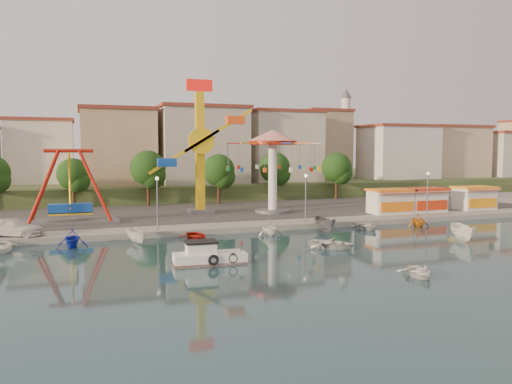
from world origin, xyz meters
name	(u,v)px	position (x,y,z in m)	size (l,w,h in m)	color
ground	(283,257)	(0.00, 0.00, 0.00)	(200.00, 200.00, 0.00)	#16313D
quay_deck	(162,192)	(0.00, 62.00, 0.30)	(200.00, 100.00, 0.60)	#9E998E
asphalt_pad	(199,208)	(0.00, 30.00, 0.60)	(90.00, 28.00, 0.01)	#4C4944
hill_terrace	(158,184)	(0.00, 67.00, 1.50)	(200.00, 60.00, 3.00)	#384C26
pirate_ship_ride	(70,188)	(-16.16, 21.07, 4.39)	(10.00, 5.00, 8.00)	#59595E
kamikaze_tower	(204,151)	(-0.55, 24.39, 8.36)	(8.72, 3.10, 16.50)	#59595E
wave_swinger	(273,152)	(7.73, 22.22, 8.20)	(11.60, 11.60, 10.40)	#59595E
booth_left	(390,201)	(21.17, 16.49, 2.16)	(5.40, 3.78, 3.08)	white
booth_mid	(424,200)	(26.30, 16.49, 2.16)	(5.40, 3.78, 3.08)	white
booth_right	(474,198)	(34.30, 16.49, 2.16)	(5.40, 3.78, 3.08)	white
lamp_post_1	(157,205)	(-8.00, 13.00, 3.10)	(0.14, 0.14, 5.00)	#59595E
lamp_post_2	(306,200)	(8.00, 13.00, 3.10)	(0.14, 0.14, 5.00)	#59595E
lamp_post_3	(428,195)	(24.00, 13.00, 3.10)	(0.14, 0.14, 5.00)	#59595E
tree_1	(73,174)	(-16.00, 36.24, 5.20)	(4.35, 4.35, 6.80)	#382314
tree_2	(148,168)	(-6.00, 35.81, 5.92)	(5.02, 5.02, 7.85)	#382314
tree_3	(219,170)	(4.00, 34.36, 5.55)	(4.68, 4.68, 7.32)	#382314
tree_4	(275,167)	(14.00, 37.35, 5.75)	(4.86, 4.86, 7.60)	#382314
tree_5	(337,167)	(24.00, 35.54, 5.71)	(4.83, 4.83, 7.54)	#382314
building_1	(39,157)	(-21.33, 51.38, 7.32)	(12.33, 9.01, 8.63)	silver
building_2	(122,149)	(-8.19, 51.96, 8.62)	(11.95, 9.28, 11.23)	tan
building_3	(206,155)	(5.60, 48.80, 7.60)	(12.59, 10.50, 9.20)	beige
building_4	(271,155)	(19.07, 52.20, 7.62)	(10.75, 9.23, 9.24)	beige
building_5	(338,150)	(32.37, 50.33, 8.61)	(12.77, 10.96, 11.21)	tan
building_6	(395,147)	(44.15, 48.77, 9.18)	(8.23, 8.98, 12.36)	silver
building_7	(427,155)	(56.03, 53.70, 7.38)	(11.59, 10.93, 8.76)	beige
building_8	(502,146)	(69.93, 47.19, 9.29)	(12.84, 9.28, 12.58)	beige
minaret	(346,130)	(36.00, 54.00, 12.55)	(2.80, 2.80, 18.00)	silver
cabin_motorboat	(208,257)	(-6.24, -0.31, 0.50)	(5.49, 2.39, 1.89)	white
rowboat_a	(332,243)	(5.27, 1.83, 0.42)	(2.92, 4.09, 0.85)	white
rowboat_b	(418,272)	(6.13, -8.75, 0.32)	(2.24, 3.13, 0.65)	white
skiff	(463,232)	(18.57, 0.96, 0.81)	(1.57, 4.18, 1.62)	white
van	(13,228)	(-20.99, 14.00, 1.39)	(2.20, 5.41, 1.57)	silver
moored_boat_0	(0,246)	(-21.53, 9.80, 0.43)	(2.97, 4.15, 0.86)	white
moored_boat_1	(72,238)	(-15.88, 9.80, 0.81)	(2.65, 3.07, 1.62)	#1425B6
moored_boat_2	(137,236)	(-10.32, 9.80, 0.69)	(1.35, 3.58, 1.38)	silver
moored_boat_3	(196,236)	(-4.87, 9.80, 0.37)	(2.57, 3.60, 0.75)	#AC1A0D
moored_boat_4	(270,228)	(2.59, 9.80, 0.78)	(2.55, 2.96, 1.56)	white
moored_boat_5	(325,224)	(8.73, 9.80, 0.80)	(1.56, 4.15, 1.60)	#5B5B60
moored_boat_6	(367,226)	(13.70, 9.80, 0.38)	(2.65, 3.71, 0.77)	silver
moored_boat_7	(418,220)	(20.27, 9.80, 0.73)	(2.40, 2.78, 1.46)	#CC6A12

